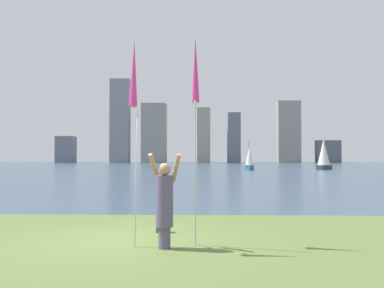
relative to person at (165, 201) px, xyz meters
name	(u,v)px	position (x,y,z in m)	size (l,w,h in m)	color
ground	(192,169)	(-0.86, 51.73, -0.95)	(120.00, 138.00, 0.12)	#5B7038
person	(165,201)	(0.00, 0.00, 0.00)	(0.66, 0.49, 1.81)	#594C72
kite_flag_left	(134,77)	(-0.58, -0.09, 2.36)	(0.16, 0.60, 4.00)	#B2B2B7
kite_flag_right	(195,74)	(0.58, 0.44, 2.52)	(0.16, 0.47, 4.17)	#B2B2B7
bag	(163,228)	(-0.19, 1.71, -0.79)	(0.30, 0.18, 0.20)	#4C4742
sailboat_2	(324,154)	(16.62, 49.23, 1.12)	(2.65, 3.00, 5.20)	#333D51
sailboat_4	(249,159)	(6.56, 46.98, 0.57)	(1.22, 2.11, 3.83)	#2D6084
skyline_tower_0	(66,149)	(-37.26, 109.46, 2.73)	(4.68, 4.71, 7.24)	slate
skyline_tower_1	(120,121)	(-22.11, 108.62, 10.50)	(5.17, 3.52, 22.78)	gray
skyline_tower_2	(154,133)	(-12.57, 106.83, 7.02)	(6.43, 5.44, 15.81)	gray
skyline_tower_3	(204,136)	(0.72, 107.52, 6.38)	(3.44, 7.37, 14.53)	gray
skyline_tower_4	(234,138)	(8.82, 107.83, 5.80)	(3.32, 4.92, 13.38)	slate
skyline_tower_5	(288,132)	(24.03, 110.98, 7.55)	(6.12, 4.44, 16.87)	gray
skyline_tower_6	(328,152)	(34.21, 108.85, 2.13)	(6.28, 3.08, 6.04)	#565B66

